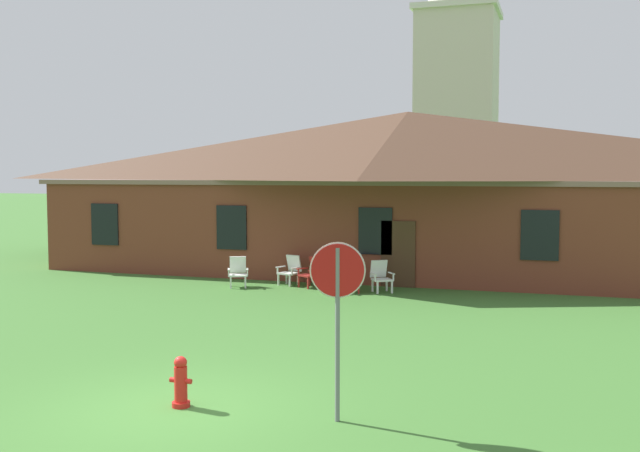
% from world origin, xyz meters
% --- Properties ---
extents(ground_plane, '(200.00, 200.00, 0.00)m').
position_xyz_m(ground_plane, '(0.00, 0.00, 0.00)').
color(ground_plane, '#3D702D').
extents(brick_building, '(26.08, 10.40, 5.93)m').
position_xyz_m(brick_building, '(0.00, 18.05, 3.02)').
color(brick_building, brown).
rests_on(brick_building, ground).
extents(dome_tower, '(5.18, 5.18, 19.69)m').
position_xyz_m(dome_tower, '(-0.83, 37.82, 9.02)').
color(dome_tower, beige).
rests_on(dome_tower, ground).
extents(stop_sign, '(0.78, 0.25, 2.61)m').
position_xyz_m(stop_sign, '(2.57, 0.36, 1.86)').
color(stop_sign, slate).
rests_on(stop_sign, ground).
extents(lawn_chair_by_porch, '(0.80, 0.84, 0.96)m').
position_xyz_m(lawn_chair_by_porch, '(-4.09, 11.48, 0.50)').
color(lawn_chair_by_porch, silver).
rests_on(lawn_chair_by_porch, ground).
extents(lawn_chair_near_door, '(0.75, 0.80, 0.96)m').
position_xyz_m(lawn_chair_near_door, '(-2.65, 12.40, 0.50)').
color(lawn_chair_near_door, silver).
rests_on(lawn_chair_near_door, ground).
extents(lawn_chair_left_end, '(0.83, 0.86, 0.96)m').
position_xyz_m(lawn_chair_left_end, '(-1.84, 12.14, 0.50)').
color(lawn_chair_left_end, maroon).
rests_on(lawn_chair_left_end, ground).
extents(lawn_chair_middle, '(0.72, 0.76, 0.96)m').
position_xyz_m(lawn_chair_middle, '(-0.95, 11.43, 0.50)').
color(lawn_chair_middle, silver).
rests_on(lawn_chair_middle, ground).
extents(lawn_chair_right_end, '(0.75, 0.80, 0.96)m').
position_xyz_m(lawn_chair_right_end, '(-0.41, 11.62, 0.50)').
color(lawn_chair_right_end, maroon).
rests_on(lawn_chair_right_end, ground).
extents(lawn_chair_far_side, '(0.85, 0.87, 0.96)m').
position_xyz_m(lawn_chair_far_side, '(0.45, 11.92, 0.50)').
color(lawn_chair_far_side, white).
rests_on(lawn_chair_far_side, ground).
extents(fire_hydrant, '(0.36, 0.28, 0.79)m').
position_xyz_m(fire_hydrant, '(0.10, 0.24, 0.38)').
color(fire_hydrant, red).
rests_on(fire_hydrant, ground).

